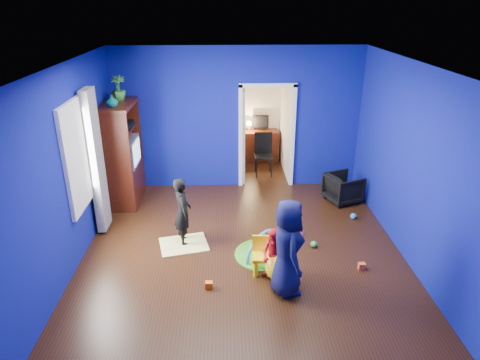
{
  "coord_description": "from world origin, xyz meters",
  "views": [
    {
      "loc": [
        -0.24,
        -5.72,
        3.72
      ],
      "look_at": [
        -0.03,
        0.4,
        1.11
      ],
      "focal_mm": 32.0,
      "sensor_mm": 36.0,
      "label": 1
    }
  ],
  "objects_px": {
    "child_navy": "(287,248)",
    "play_mat": "(265,254)",
    "tv_armoire": "(123,154)",
    "hopper_ball": "(280,266)",
    "child_black": "(183,211)",
    "folding_chair": "(264,156)",
    "armchair": "(343,188)",
    "study_desk": "(260,146)",
    "toddler_red": "(274,256)",
    "kid_chair": "(262,258)",
    "vase": "(112,101)",
    "crt_tv": "(124,152)"
  },
  "relations": [
    {
      "from": "child_navy",
      "to": "play_mat",
      "type": "bearing_deg",
      "value": 5.12
    },
    {
      "from": "tv_armoire",
      "to": "hopper_ball",
      "type": "xyz_separation_m",
      "value": [
        2.72,
        -2.7,
        -0.76
      ]
    },
    {
      "from": "child_black",
      "to": "folding_chair",
      "type": "distance_m",
      "value": 3.29
    },
    {
      "from": "armchair",
      "to": "child_black",
      "type": "height_order",
      "value": "child_black"
    },
    {
      "from": "study_desk",
      "to": "armchair",
      "type": "bearing_deg",
      "value": -58.7
    },
    {
      "from": "toddler_red",
      "to": "hopper_ball",
      "type": "bearing_deg",
      "value": 56.13
    },
    {
      "from": "tv_armoire",
      "to": "hopper_ball",
      "type": "relative_size",
      "value": 4.53
    },
    {
      "from": "child_navy",
      "to": "kid_chair",
      "type": "bearing_deg",
      "value": 26.21
    },
    {
      "from": "vase",
      "to": "hopper_ball",
      "type": "relative_size",
      "value": 0.49
    },
    {
      "from": "armchair",
      "to": "tv_armoire",
      "type": "height_order",
      "value": "tv_armoire"
    },
    {
      "from": "crt_tv",
      "to": "armchair",
      "type": "bearing_deg",
      "value": -2.37
    },
    {
      "from": "crt_tv",
      "to": "folding_chair",
      "type": "bearing_deg",
      "value": 24.24
    },
    {
      "from": "armchair",
      "to": "folding_chair",
      "type": "xyz_separation_m",
      "value": [
        -1.45,
        1.43,
        0.18
      ]
    },
    {
      "from": "play_mat",
      "to": "vase",
      "type": "bearing_deg",
      "value": 145.39
    },
    {
      "from": "hopper_ball",
      "to": "child_black",
      "type": "bearing_deg",
      "value": 143.97
    },
    {
      "from": "child_navy",
      "to": "toddler_red",
      "type": "relative_size",
      "value": 1.66
    },
    {
      "from": "folding_chair",
      "to": "tv_armoire",
      "type": "bearing_deg",
      "value": -156.06
    },
    {
      "from": "armchair",
      "to": "play_mat",
      "type": "relative_size",
      "value": 0.66
    },
    {
      "from": "toddler_red",
      "to": "folding_chair",
      "type": "bearing_deg",
      "value": 127.16
    },
    {
      "from": "study_desk",
      "to": "child_navy",
      "type": "bearing_deg",
      "value": -90.55
    },
    {
      "from": "child_navy",
      "to": "kid_chair",
      "type": "xyz_separation_m",
      "value": [
        -0.29,
        0.42,
        -0.43
      ]
    },
    {
      "from": "tv_armoire",
      "to": "hopper_ball",
      "type": "bearing_deg",
      "value": -44.76
    },
    {
      "from": "vase",
      "to": "folding_chair",
      "type": "height_order",
      "value": "vase"
    },
    {
      "from": "child_black",
      "to": "toddler_red",
      "type": "height_order",
      "value": "child_black"
    },
    {
      "from": "vase",
      "to": "play_mat",
      "type": "distance_m",
      "value": 3.73
    },
    {
      "from": "armchair",
      "to": "child_black",
      "type": "bearing_deg",
      "value": 94.25
    },
    {
      "from": "study_desk",
      "to": "tv_armoire",
      "type": "bearing_deg",
      "value": -141.89
    },
    {
      "from": "hopper_ball",
      "to": "kid_chair",
      "type": "relative_size",
      "value": 0.86
    },
    {
      "from": "play_mat",
      "to": "tv_armoire",
      "type": "bearing_deg",
      "value": 141.09
    },
    {
      "from": "play_mat",
      "to": "crt_tv",
      "type": "bearing_deg",
      "value": 140.65
    },
    {
      "from": "child_black",
      "to": "study_desk",
      "type": "xyz_separation_m",
      "value": [
        1.55,
        3.85,
        -0.2
      ]
    },
    {
      "from": "child_black",
      "to": "study_desk",
      "type": "bearing_deg",
      "value": -36.57
    },
    {
      "from": "vase",
      "to": "study_desk",
      "type": "height_order",
      "value": "vase"
    },
    {
      "from": "play_mat",
      "to": "study_desk",
      "type": "distance_m",
      "value": 4.3
    },
    {
      "from": "child_black",
      "to": "play_mat",
      "type": "distance_m",
      "value": 1.47
    },
    {
      "from": "armchair",
      "to": "vase",
      "type": "distance_m",
      "value": 4.63
    },
    {
      "from": "child_black",
      "to": "play_mat",
      "type": "relative_size",
      "value": 1.21
    },
    {
      "from": "folding_chair",
      "to": "vase",
      "type": "bearing_deg",
      "value": -151.17
    },
    {
      "from": "child_navy",
      "to": "armchair",
      "type": "bearing_deg",
      "value": -36.63
    },
    {
      "from": "vase",
      "to": "kid_chair",
      "type": "height_order",
      "value": "vase"
    },
    {
      "from": "vase",
      "to": "hopper_ball",
      "type": "bearing_deg",
      "value": -41.4
    },
    {
      "from": "child_black",
      "to": "child_navy",
      "type": "distance_m",
      "value": 1.99
    },
    {
      "from": "vase",
      "to": "study_desk",
      "type": "relative_size",
      "value": 0.24
    },
    {
      "from": "study_desk",
      "to": "hopper_ball",
      "type": "bearing_deg",
      "value": -91.16
    },
    {
      "from": "armchair",
      "to": "child_navy",
      "type": "xyz_separation_m",
      "value": [
        -1.5,
        -2.77,
        0.4
      ]
    },
    {
      "from": "hopper_ball",
      "to": "folding_chair",
      "type": "distance_m",
      "value": 3.96
    },
    {
      "from": "child_navy",
      "to": "vase",
      "type": "bearing_deg",
      "value": 38.1
    },
    {
      "from": "play_mat",
      "to": "study_desk",
      "type": "height_order",
      "value": "study_desk"
    },
    {
      "from": "child_navy",
      "to": "folding_chair",
      "type": "bearing_deg",
      "value": -8.87
    },
    {
      "from": "kid_chair",
      "to": "tv_armoire",
      "type": "bearing_deg",
      "value": 137.43
    }
  ]
}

